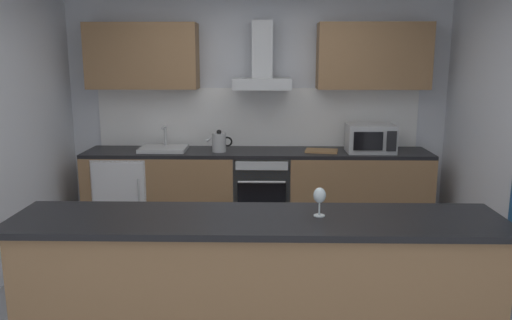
{
  "coord_description": "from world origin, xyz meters",
  "views": [
    {
      "loc": [
        0.1,
        -3.75,
        1.89
      ],
      "look_at": [
        0.01,
        0.39,
        1.05
      ],
      "focal_mm": 35.29,
      "sensor_mm": 36.0,
      "label": 1
    }
  ],
  "objects_px": {
    "sink": "(164,148)",
    "kettle": "(219,142)",
    "chopping_board": "(322,151)",
    "range_hood": "(262,68)",
    "wine_glass": "(320,196)",
    "refrigerator": "(126,193)",
    "oven": "(262,191)",
    "microwave": "(370,138)"
  },
  "relations": [
    {
      "from": "oven",
      "to": "chopping_board",
      "type": "bearing_deg",
      "value": -2.12
    },
    {
      "from": "oven",
      "to": "microwave",
      "type": "bearing_deg",
      "value": -1.38
    },
    {
      "from": "microwave",
      "to": "range_hood",
      "type": "bearing_deg",
      "value": 172.26
    },
    {
      "from": "wine_glass",
      "to": "chopping_board",
      "type": "height_order",
      "value": "wine_glass"
    },
    {
      "from": "range_hood",
      "to": "wine_glass",
      "type": "relative_size",
      "value": 4.05
    },
    {
      "from": "wine_glass",
      "to": "chopping_board",
      "type": "distance_m",
      "value": 2.42
    },
    {
      "from": "oven",
      "to": "sink",
      "type": "relative_size",
      "value": 1.6
    },
    {
      "from": "chopping_board",
      "to": "wine_glass",
      "type": "bearing_deg",
      "value": -96.5
    },
    {
      "from": "kettle",
      "to": "chopping_board",
      "type": "height_order",
      "value": "kettle"
    },
    {
      "from": "oven",
      "to": "chopping_board",
      "type": "relative_size",
      "value": 2.35
    },
    {
      "from": "sink",
      "to": "wine_glass",
      "type": "height_order",
      "value": "sink"
    },
    {
      "from": "sink",
      "to": "kettle",
      "type": "relative_size",
      "value": 1.73
    },
    {
      "from": "kettle",
      "to": "microwave",
      "type": "bearing_deg",
      "value": 0.21
    },
    {
      "from": "refrigerator",
      "to": "chopping_board",
      "type": "xyz_separation_m",
      "value": [
        2.15,
        -0.02,
        0.49
      ]
    },
    {
      "from": "refrigerator",
      "to": "microwave",
      "type": "distance_m",
      "value": 2.74
    },
    {
      "from": "refrigerator",
      "to": "range_hood",
      "type": "relative_size",
      "value": 1.18
    },
    {
      "from": "refrigerator",
      "to": "sink",
      "type": "xyz_separation_m",
      "value": [
        0.43,
        0.01,
        0.5
      ]
    },
    {
      "from": "refrigerator",
      "to": "sink",
      "type": "height_order",
      "value": "sink"
    },
    {
      "from": "range_hood",
      "to": "wine_glass",
      "type": "xyz_separation_m",
      "value": [
        0.37,
        -2.55,
        -0.71
      ]
    },
    {
      "from": "refrigerator",
      "to": "wine_glass",
      "type": "bearing_deg",
      "value": -52.25
    },
    {
      "from": "range_hood",
      "to": "chopping_board",
      "type": "height_order",
      "value": "range_hood"
    },
    {
      "from": "wine_glass",
      "to": "chopping_board",
      "type": "relative_size",
      "value": 0.52
    },
    {
      "from": "oven",
      "to": "microwave",
      "type": "xyz_separation_m",
      "value": [
        1.16,
        -0.03,
        0.59
      ]
    },
    {
      "from": "oven",
      "to": "range_hood",
      "type": "bearing_deg",
      "value": 90.0
    },
    {
      "from": "refrigerator",
      "to": "oven",
      "type": "bearing_deg",
      "value": 0.1
    },
    {
      "from": "oven",
      "to": "microwave",
      "type": "relative_size",
      "value": 1.6
    },
    {
      "from": "kettle",
      "to": "sink",
      "type": "bearing_deg",
      "value": 175.82
    },
    {
      "from": "refrigerator",
      "to": "kettle",
      "type": "xyz_separation_m",
      "value": [
        1.04,
        -0.03,
        0.58
      ]
    },
    {
      "from": "microwave",
      "to": "chopping_board",
      "type": "bearing_deg",
      "value": 179.54
    },
    {
      "from": "refrigerator",
      "to": "range_hood",
      "type": "bearing_deg",
      "value": 5.02
    },
    {
      "from": "chopping_board",
      "to": "microwave",
      "type": "bearing_deg",
      "value": -0.46
    },
    {
      "from": "wine_glass",
      "to": "chopping_board",
      "type": "bearing_deg",
      "value": 83.5
    },
    {
      "from": "oven",
      "to": "refrigerator",
      "type": "height_order",
      "value": "oven"
    },
    {
      "from": "range_hood",
      "to": "chopping_board",
      "type": "bearing_deg",
      "value": -13.43
    },
    {
      "from": "refrigerator",
      "to": "chopping_board",
      "type": "distance_m",
      "value": 2.2
    },
    {
      "from": "microwave",
      "to": "wine_glass",
      "type": "xyz_separation_m",
      "value": [
        -0.79,
        -2.39,
        0.02
      ]
    },
    {
      "from": "range_hood",
      "to": "wine_glass",
      "type": "height_order",
      "value": "range_hood"
    },
    {
      "from": "chopping_board",
      "to": "kettle",
      "type": "bearing_deg",
      "value": -179.48
    },
    {
      "from": "kettle",
      "to": "wine_glass",
      "type": "xyz_separation_m",
      "value": [
        0.83,
        -2.39,
        0.07
      ]
    },
    {
      "from": "sink",
      "to": "wine_glass",
      "type": "relative_size",
      "value": 2.81
    },
    {
      "from": "refrigerator",
      "to": "kettle",
      "type": "bearing_deg",
      "value": -1.7
    },
    {
      "from": "kettle",
      "to": "range_hood",
      "type": "height_order",
      "value": "range_hood"
    }
  ]
}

